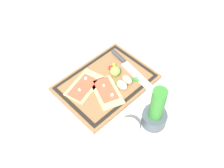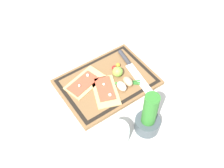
# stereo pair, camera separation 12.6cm
# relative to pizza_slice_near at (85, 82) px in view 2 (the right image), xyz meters

# --- Properties ---
(ground_plane) EXTENTS (6.00, 6.00, 0.00)m
(ground_plane) POSITION_rel_pizza_slice_near_xyz_m (-0.10, 0.05, -0.03)
(ground_plane) COLOR silver
(cutting_board) EXTENTS (0.46, 0.34, 0.02)m
(cutting_board) POSITION_rel_pizza_slice_near_xyz_m (-0.10, 0.05, -0.02)
(cutting_board) COLOR brown
(cutting_board) RESTS_ON ground_plane
(pizza_slice_near) EXTENTS (0.22, 0.16, 0.02)m
(pizza_slice_near) POSITION_rel_pizza_slice_near_xyz_m (0.00, 0.00, 0.00)
(pizza_slice_near) COLOR tan
(pizza_slice_near) RESTS_ON cutting_board
(pizza_slice_far) EXTENTS (0.17, 0.21, 0.02)m
(pizza_slice_far) POSITION_rel_pizza_slice_near_xyz_m (-0.05, 0.10, 0.00)
(pizza_slice_far) COLOR tan
(pizza_slice_far) RESTS_ON cutting_board
(knife) EXTENTS (0.07, 0.31, 0.02)m
(knife) POSITION_rel_pizza_slice_near_xyz_m (-0.25, 0.03, 0.00)
(knife) COLOR silver
(knife) RESTS_ON cutting_board
(egg_brown) EXTENTS (0.04, 0.06, 0.04)m
(egg_brown) POSITION_rel_pizza_slice_near_xyz_m (-0.17, 0.13, 0.01)
(egg_brown) COLOR tan
(egg_brown) RESTS_ON cutting_board
(egg_pink) EXTENTS (0.04, 0.06, 0.04)m
(egg_pink) POSITION_rel_pizza_slice_near_xyz_m (-0.13, 0.13, 0.01)
(egg_pink) COLOR beige
(egg_pink) RESTS_ON cutting_board
(lime) EXTENTS (0.05, 0.05, 0.05)m
(lime) POSITION_rel_pizza_slice_near_xyz_m (-0.16, 0.05, 0.02)
(lime) COLOR #7FB742
(lime) RESTS_ON cutting_board
(cherry_tomato_red) EXTENTS (0.02, 0.02, 0.02)m
(cherry_tomato_red) POSITION_rel_pizza_slice_near_xyz_m (-0.17, 0.01, 0.01)
(cherry_tomato_red) COLOR red
(cherry_tomato_red) RESTS_ON cutting_board
(cherry_tomato_yellow) EXTENTS (0.02, 0.02, 0.02)m
(cherry_tomato_yellow) POSITION_rel_pizza_slice_near_xyz_m (-0.20, 0.01, 0.01)
(cherry_tomato_yellow) COLOR gold
(cherry_tomato_yellow) RESTS_ON cutting_board
(scallion_bunch) EXTENTS (0.27, 0.18, 0.01)m
(scallion_bunch) POSITION_rel_pizza_slice_near_xyz_m (-0.10, 0.08, -0.00)
(scallion_bunch) COLOR #2D7528
(scallion_bunch) RESTS_ON cutting_board
(herb_pot) EXTENTS (0.11, 0.11, 0.23)m
(herb_pot) POSITION_rel_pizza_slice_near_xyz_m (-0.10, 0.36, 0.05)
(herb_pot) COLOR #3D474C
(herb_pot) RESTS_ON ground_plane
(sauce_jar) EXTENTS (0.09, 0.09, 0.09)m
(sauce_jar) POSITION_rel_pizza_slice_near_xyz_m (0.03, 0.33, 0.01)
(sauce_jar) COLOR silver
(sauce_jar) RESTS_ON ground_plane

